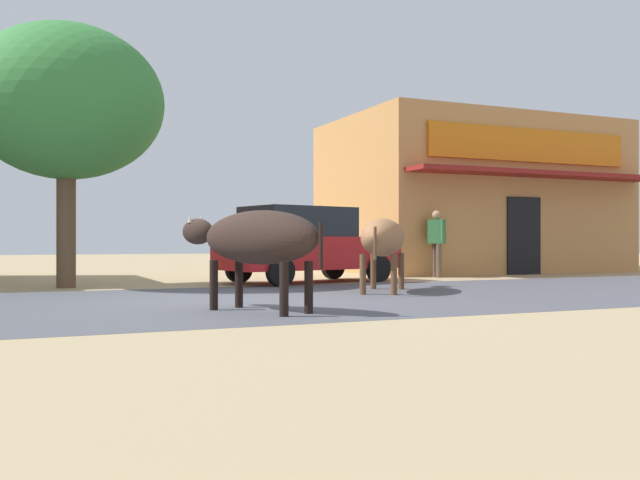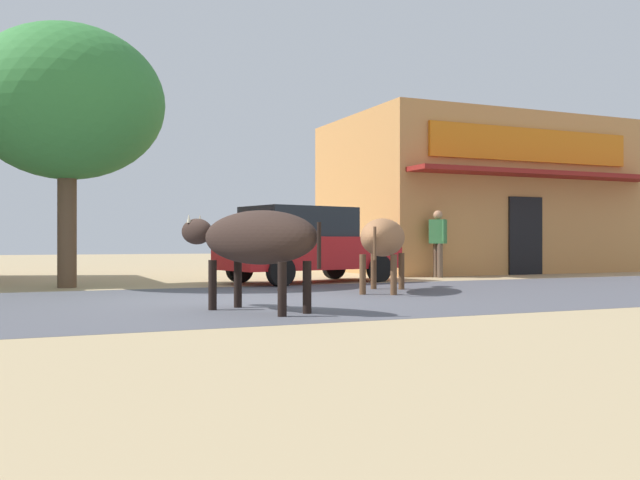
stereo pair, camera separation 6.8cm
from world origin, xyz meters
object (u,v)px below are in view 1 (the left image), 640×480
roadside_tree (66,103)px  parked_hatchback_car (306,244)px  pedestrian_by_shop (437,238)px  cow_near_brown (256,239)px  cow_far_dark (383,238)px

roadside_tree → parked_hatchback_car: size_ratio=1.19×
roadside_tree → pedestrian_by_shop: roadside_tree is taller
cow_near_brown → cow_far_dark: (3.21, 2.45, 0.02)m
cow_far_dark → pedestrian_by_shop: pedestrian_by_shop is taller
roadside_tree → cow_far_dark: roadside_tree is taller
roadside_tree → cow_far_dark: size_ratio=2.06×
cow_near_brown → pedestrian_by_shop: pedestrian_by_shop is taller
parked_hatchback_car → pedestrian_by_shop: pedestrian_by_shop is taller
cow_far_dark → roadside_tree: bearing=146.4°
cow_far_dark → pedestrian_by_shop: bearing=46.5°
pedestrian_by_shop → roadside_tree: bearing=-177.4°
parked_hatchback_car → pedestrian_by_shop: (3.81, 0.67, 0.14)m
roadside_tree → pedestrian_by_shop: (8.73, 0.40, -2.60)m
roadside_tree → parked_hatchback_car: bearing=-3.2°
pedestrian_by_shop → cow_far_dark: bearing=-133.5°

